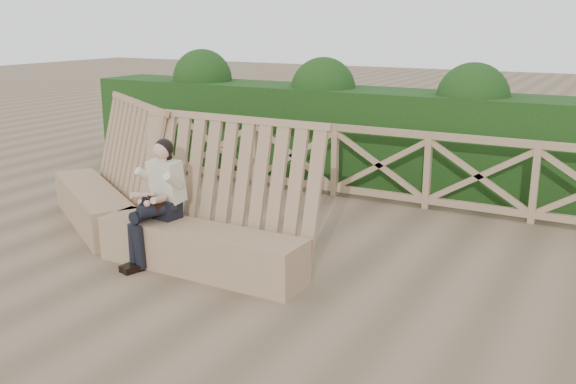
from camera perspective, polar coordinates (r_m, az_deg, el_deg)
The scene contains 5 objects.
ground at distance 6.59m, azimuth -3.15°, elevation -8.17°, with size 60.00×60.00×0.00m, color brown.
bench at distance 7.78m, azimuth -12.46°, elevation -1.63°, with size 4.55×1.99×1.62m.
woman at distance 7.09m, azimuth -11.44°, elevation -0.34°, with size 0.40×0.80×1.37m.
guardrail at distance 9.43m, azimuth 8.11°, elevation 2.40°, with size 10.10×0.09×1.10m.
hedge at distance 10.50m, azimuth 10.50°, elevation 4.68°, with size 12.00×1.20×1.50m, color black.
Camera 1 is at (3.23, -5.12, 2.60)m, focal length 40.00 mm.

